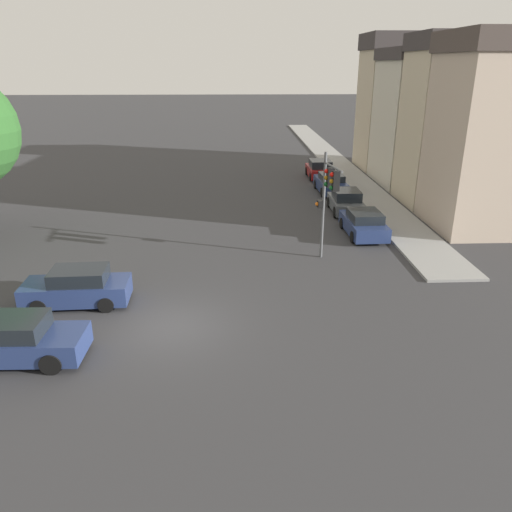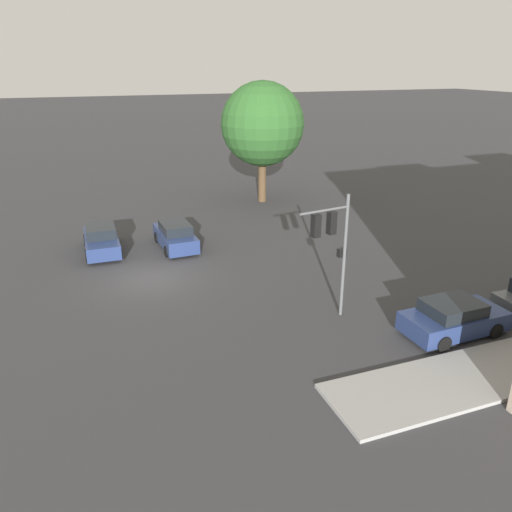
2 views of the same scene
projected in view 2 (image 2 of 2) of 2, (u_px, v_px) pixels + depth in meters
ground_plane at (153, 278)px, 24.73m from camera, size 300.00×300.00×0.00m
street_tree at (262, 124)px, 36.36m from camera, size 6.10×6.10×8.85m
traffic_signal at (331, 235)px, 19.55m from camera, size 0.81×2.38×5.23m
crossing_car_0 at (175, 236)px, 28.56m from camera, size 4.18×1.95×1.51m
crossing_car_1 at (101, 240)px, 27.93m from camera, size 4.34×1.94×1.50m
parked_car_0 at (454, 318)px, 19.43m from camera, size 2.08×4.14×1.41m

